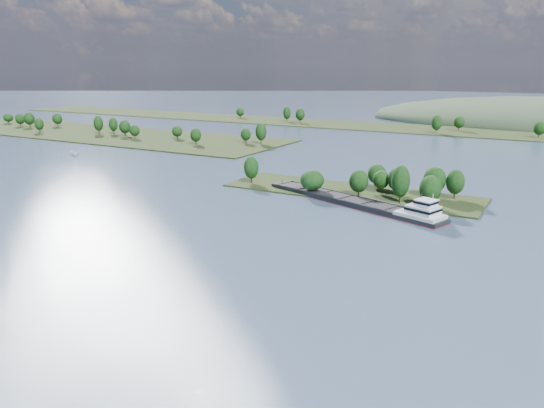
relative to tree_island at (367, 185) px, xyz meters
The scene contains 6 objects.
ground 59.63m from the tree_island, 96.87° to the right, with size 1800.00×1800.00×0.00m, color #37485F.
tree_island is the anchor object (origin of this frame).
left_bank 249.22m from the tree_island, 161.03° to the left, with size 300.00×80.00×14.57m.
back_shoreline 220.66m from the tree_island, 89.80° to the left, with size 900.00×60.00×15.05m.
cargo_barge 17.50m from the tree_island, 76.40° to the right, with size 74.26×32.89×10.21m.
motorboat 171.34m from the tree_island, behind, with size 2.47×6.57×2.54m, color silver.
Camera 1 is at (72.45, -10.83, 48.76)m, focal length 35.00 mm.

